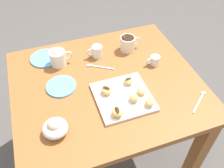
# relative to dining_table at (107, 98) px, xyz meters

# --- Properties ---
(ground_plane) EXTENTS (8.00, 8.00, 0.00)m
(ground_plane) POSITION_rel_dining_table_xyz_m (0.00, 0.00, -0.58)
(ground_plane) COLOR #514C47
(dining_table) EXTENTS (0.99, 0.86, 0.71)m
(dining_table) POSITION_rel_dining_table_xyz_m (0.00, 0.00, 0.00)
(dining_table) COLOR #935628
(dining_table) RESTS_ON ground_plane
(pastry_plate_square) EXTENTS (0.27, 0.27, 0.02)m
(pastry_plate_square) POSITION_rel_dining_table_xyz_m (0.04, -0.13, 0.13)
(pastry_plate_square) COLOR silver
(pastry_plate_square) RESTS_ON dining_table
(coffee_mug_cream_left) EXTENTS (0.13, 0.09, 0.14)m
(coffee_mug_cream_left) POSITION_rel_dining_table_xyz_m (-0.21, 0.23, 0.17)
(coffee_mug_cream_left) COLOR silver
(coffee_mug_cream_left) RESTS_ON dining_table
(coffee_mug_cream_right) EXTENTS (0.13, 0.09, 0.13)m
(coffee_mug_cream_right) POSITION_rel_dining_table_xyz_m (0.21, 0.23, 0.17)
(coffee_mug_cream_right) COLOR silver
(coffee_mug_cream_right) RESTS_ON dining_table
(cream_pitcher_white) EXTENTS (0.10, 0.06, 0.07)m
(cream_pitcher_white) POSITION_rel_dining_table_xyz_m (0.02, 0.22, 0.16)
(cream_pitcher_white) COLOR silver
(cream_pitcher_white) RESTS_ON dining_table
(ice_cream_bowl) EXTENTS (0.11, 0.11, 0.08)m
(ice_cream_bowl) POSITION_rel_dining_table_xyz_m (-0.31, -0.22, 0.16)
(ice_cream_bowl) COLOR silver
(ice_cream_bowl) RESTS_ON dining_table
(chocolate_sauce_pitcher) EXTENTS (0.09, 0.05, 0.06)m
(chocolate_sauce_pitcher) POSITION_rel_dining_table_xyz_m (0.31, 0.05, 0.15)
(chocolate_sauce_pitcher) COLOR silver
(chocolate_sauce_pitcher) RESTS_ON dining_table
(saucer_sky_left) EXTENTS (0.17, 0.17, 0.01)m
(saucer_sky_left) POSITION_rel_dining_table_xyz_m (-0.28, 0.30, 0.13)
(saucer_sky_left) COLOR #66A8DB
(saucer_sky_left) RESTS_ON dining_table
(saucer_sky_right) EXTENTS (0.16, 0.16, 0.01)m
(saucer_sky_right) POSITION_rel_dining_table_xyz_m (-0.23, 0.05, 0.13)
(saucer_sky_right) COLOR #66A8DB
(saucer_sky_right) RESTS_ON dining_table
(loose_spoon_near_saucer) EXTENTS (0.14, 0.09, 0.01)m
(loose_spoon_near_saucer) POSITION_rel_dining_table_xyz_m (-0.01, 0.13, 0.13)
(loose_spoon_near_saucer) COLOR silver
(loose_spoon_near_saucer) RESTS_ON dining_table
(loose_spoon_by_plate) EXTENTS (0.13, 0.11, 0.01)m
(loose_spoon_by_plate) POSITION_rel_dining_table_xyz_m (0.40, -0.27, 0.13)
(loose_spoon_by_plate) COLOR silver
(loose_spoon_by_plate) RESTS_ON dining_table
(beignet_0) EXTENTS (0.07, 0.07, 0.04)m
(beignet_0) POSITION_rel_dining_table_xyz_m (0.14, -0.23, 0.16)
(beignet_0) COLOR #E5B260
(beignet_0) RESTS_ON pastry_plate_square
(beignet_1) EXTENTS (0.05, 0.05, 0.03)m
(beignet_1) POSITION_rel_dining_table_xyz_m (0.14, -0.15, 0.15)
(beignet_1) COLOR #E5B260
(beignet_1) RESTS_ON pastry_plate_square
(beignet_2) EXTENTS (0.05, 0.05, 0.04)m
(beignet_2) POSITION_rel_dining_table_xyz_m (0.08, -0.18, 0.16)
(beignet_2) COLOR #E5B260
(beignet_2) RESTS_ON pastry_plate_square
(beignet_3) EXTENTS (0.05, 0.05, 0.03)m
(beignet_3) POSITION_rel_dining_table_xyz_m (0.10, -0.06, 0.16)
(beignet_3) COLOR #E5B260
(beignet_3) RESTS_ON pastry_plate_square
(chocolate_drizzle_3) EXTENTS (0.03, 0.02, 0.00)m
(chocolate_drizzle_3) POSITION_rel_dining_table_xyz_m (0.10, -0.06, 0.18)
(chocolate_drizzle_3) COLOR #381E11
(chocolate_drizzle_3) RESTS_ON beignet_3
(beignet_4) EXTENTS (0.07, 0.07, 0.04)m
(beignet_4) POSITION_rel_dining_table_xyz_m (-0.03, -0.09, 0.16)
(beignet_4) COLOR #E5B260
(beignet_4) RESTS_ON pastry_plate_square
(chocolate_drizzle_4) EXTENTS (0.04, 0.04, 0.00)m
(chocolate_drizzle_4) POSITION_rel_dining_table_xyz_m (-0.03, -0.09, 0.18)
(chocolate_drizzle_4) COLOR #381E11
(chocolate_drizzle_4) RESTS_ON beignet_4
(beignet_5) EXTENTS (0.07, 0.07, 0.04)m
(beignet_5) POSITION_rel_dining_table_xyz_m (-0.03, -0.23, 0.16)
(beignet_5) COLOR #E5B260
(beignet_5) RESTS_ON pastry_plate_square
(chocolate_drizzle_5) EXTENTS (0.02, 0.04, 0.00)m
(chocolate_drizzle_5) POSITION_rel_dining_table_xyz_m (-0.03, -0.23, 0.18)
(chocolate_drizzle_5) COLOR #381E11
(chocolate_drizzle_5) RESTS_ON beignet_5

